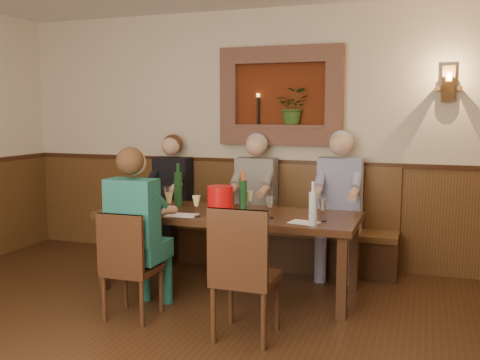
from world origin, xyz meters
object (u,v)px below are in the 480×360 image
Objects in this scene: person_bench_left at (170,208)px; water_bottle at (313,208)px; wine_bottle_green_b at (178,188)px; bench at (258,235)px; wine_bottle_green_a at (243,196)px; chair_near_left at (132,287)px; person_bench_mid at (254,212)px; spittoon_bucket at (220,201)px; person_chair_front at (139,245)px; dining_table at (228,220)px; chair_near_right at (245,300)px; person_bench_right at (338,216)px.

person_bench_left reaches higher than water_bottle.
bench is at bearing 54.52° from wine_bottle_green_b.
chair_near_left is at bearing -125.56° from wine_bottle_green_a.
bench is 1.16m from wine_bottle_green_b.
person_bench_mid is 3.98× the size of water_bottle.
chair_near_left is 3.35× the size of spittoon_bucket.
wine_bottle_green_a is at bearing 45.91° from spittoon_bucket.
bench is at bearing 98.82° from wine_bottle_green_a.
wine_bottle_green_a is (0.16, 0.17, 0.03)m from spittoon_bucket.
wine_bottle_green_a is at bearing 50.24° from person_chair_front.
spittoon_bucket is 0.73× the size of water_bottle.
person_chair_front reaches higher than bench.
dining_table is at bearing 59.49° from chair_near_left.
chair_near_right is 1.20m from wine_bottle_green_a.
person_bench_right reaches higher than chair_near_left.
person_bench_left is at bearing -174.13° from bench.
person_bench_left is (-0.52, 1.74, 0.33)m from chair_near_left.
person_bench_right is (0.40, 1.80, 0.33)m from chair_near_right.
dining_table is 6.07× the size of wine_bottle_green_a.
wine_bottle_green_b is (-0.56, -0.70, 0.32)m from person_bench_mid.
wine_bottle_green_b reaches higher than dining_table.
chair_near_right is at bearing -70.16° from wine_bottle_green_a.
chair_near_left is 0.63× the size of person_bench_left.
water_bottle is (0.86, -1.26, 0.57)m from bench.
person_bench_right is 1.37m from spittoon_bucket.
water_bottle is at bearing -24.18° from wine_bottle_green_a.
dining_table is at bearing 57.05° from person_chair_front.
spittoon_bucket is at bearing 121.97° from chair_near_right.
dining_table is at bearing 116.72° from chair_near_right.
chair_near_right is 0.72× the size of person_chair_front.
person_chair_front is 3.31× the size of wine_bottle_green_b.
chair_near_left is at bearing -86.02° from wine_bottle_green_b.
person_bench_mid is 3.42× the size of wine_bottle_green_b.
dining_table is 0.64m from wine_bottle_green_b.
person_bench_mid is at bearing 73.19° from person_chair_front.
person_bench_left reaches higher than dining_table.
person_bench_mid reaches higher than person_bench_left.
person_bench_mid is at bearing 101.02° from wine_bottle_green_a.
person_chair_front is at bearing -85.49° from wine_bottle_green_b.
spittoon_bucket is (0.49, 0.74, 0.62)m from chair_near_left.
person_chair_front is at bearing -128.49° from spittoon_bucket.
person_chair_front is (-1.40, -1.61, -0.04)m from person_bench_right.
wine_bottle_green_a is at bearing 53.02° from chair_near_left.
person_chair_front is at bearing 168.90° from chair_near_right.
bench reaches higher than chair_near_right.
person_bench_left is 1.01m from person_bench_mid.
person_bench_right reaches higher than person_chair_front.
wine_bottle_green_a is at bearing -78.98° from person_bench_mid.
dining_table is at bearing -90.00° from bench.
person_bench_mid reaches higher than dining_table.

